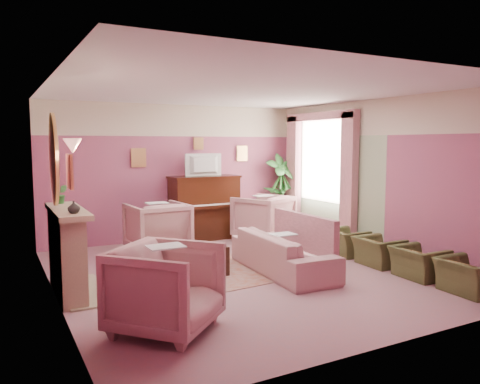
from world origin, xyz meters
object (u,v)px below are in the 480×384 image
television (205,163)px  floral_armchair_left (157,225)px  floral_armchair_front (166,284)px  side_table (275,216)px  coffee_table (193,262)px  floral_armchair_right (263,215)px  olive_chair_c (379,247)px  sofa (283,245)px  olive_chair_b (419,258)px  piano (204,208)px  olive_chair_a (469,271)px  olive_chair_d (345,238)px

television → floral_armchair_left: size_ratio=0.77×
floral_armchair_left → floral_armchair_front: 3.67m
television → side_table: (1.74, 0.01, -1.25)m
coffee_table → floral_armchair_left: (0.03, 1.75, 0.29)m
floral_armchair_right → olive_chair_c: bearing=-76.9°
sofa → olive_chair_b: bearing=-37.1°
coffee_table → side_table: size_ratio=1.43×
piano → television: size_ratio=1.75×
sofa → floral_armchair_left: size_ratio=2.02×
olive_chair_b → side_table: 4.13m
piano → olive_chair_c: size_ratio=1.95×
television → olive_chair_a: (1.65, -4.94, -1.29)m
piano → floral_armchair_front: (-2.33, -4.28, -0.13)m
coffee_table → olive_chair_b: size_ratio=1.40×
floral_armchair_right → olive_chair_c: size_ratio=1.45×
floral_armchair_right → floral_armchair_front: same height
television → olive_chair_c: size_ratio=1.12×
sofa → side_table: size_ratio=3.00×
floral_armchair_left → floral_armchair_right: same height
sofa → olive_chair_d: size_ratio=2.93×
olive_chair_c → olive_chair_d: 0.82m
floral_armchair_front → olive_chair_b: bearing=1.6°
sofa → olive_chair_d: 1.68m
coffee_table → floral_armchair_left: 1.77m
coffee_table → side_table: (3.05, 2.47, 0.12)m
coffee_table → sofa: (1.34, -0.43, 0.20)m
olive_chair_b → olive_chair_d: size_ratio=1.00×
olive_chair_c → olive_chair_b: bearing=-90.0°
floral_armchair_right → olive_chair_b: bearing=-79.9°
floral_armchair_right → floral_armchair_front: bearing=-133.1°
olive_chair_a → sofa: bearing=128.4°
sofa → floral_armchair_left: 2.54m
coffee_table → olive_chair_b: (2.96, -1.65, 0.08)m
coffee_table → floral_armchair_left: bearing=89.1°
television → olive_chair_a: 5.36m
floral_armchair_right → olive_chair_c: floral_armchair_right is taller
television → sofa: 3.12m
olive_chair_b → floral_armchair_left: bearing=130.8°
sofa → coffee_table: bearing=162.3°
television → floral_armchair_right: television is taller
floral_armchair_front → television: bearing=61.1°
side_table → coffee_table: bearing=-140.9°
coffee_table → olive_chair_a: size_ratio=1.40×
piano → side_table: 1.77m
floral_armchair_left → olive_chair_d: 3.43m
floral_armchair_right → floral_armchair_left: bearing=-178.0°
sofa → floral_armchair_right: floral_armchair_right is taller
coffee_table → olive_chair_d: 2.96m
floral_armchair_front → side_table: bearing=46.1°
floral_armchair_front → side_table: (4.08, 4.24, -0.17)m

